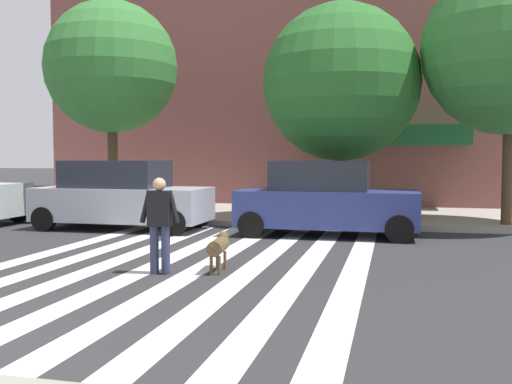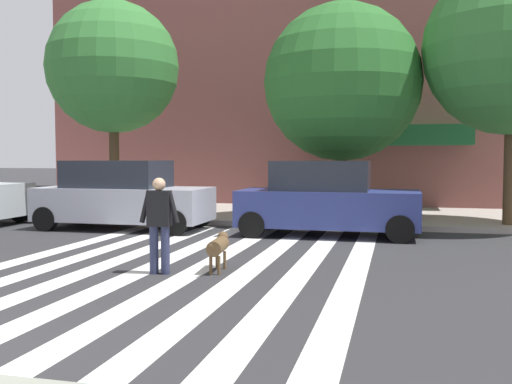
{
  "view_description": "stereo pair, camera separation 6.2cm",
  "coord_description": "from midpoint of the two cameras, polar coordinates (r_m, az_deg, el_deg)",
  "views": [
    {
      "loc": [
        4.91,
        -4.15,
        1.99
      ],
      "look_at": [
        2.34,
        6.56,
        1.32
      ],
      "focal_mm": 40.54,
      "sensor_mm": 36.0,
      "label": 1
    },
    {
      "loc": [
        4.97,
        -4.13,
        1.99
      ],
      "look_at": [
        2.34,
        6.56,
        1.32
      ],
      "focal_mm": 40.54,
      "sensor_mm": 36.0,
      "label": 2
    }
  ],
  "objects": [
    {
      "name": "ground_plane",
      "position": [
        11.33,
        -12.67,
        -6.72
      ],
      "size": [
        160.0,
        160.0,
        0.0
      ],
      "primitive_type": "plane",
      "color": "#2B2B2D"
    },
    {
      "name": "sidewalk_far",
      "position": [
        19.6,
        -1.18,
        -2.12
      ],
      "size": [
        80.0,
        6.0,
        0.15
      ],
      "primitive_type": "cube",
      "color": "#A89C93",
      "rests_on": "ground_plane"
    },
    {
      "name": "crosswalk_stripes",
      "position": [
        10.89,
        -7.35,
        -7.05
      ],
      "size": [
        6.75,
        11.13,
        0.01
      ],
      "color": "silver",
      "rests_on": "ground_plane"
    },
    {
      "name": "parked_car_behind_first",
      "position": [
        16.28,
        -13.28,
        -0.39
      ],
      "size": [
        4.7,
        2.02,
        1.89
      ],
      "color": "#AFB2C2",
      "rests_on": "ground_plane"
    },
    {
      "name": "parked_car_third_in_line",
      "position": [
        14.64,
        6.77,
        -0.79
      ],
      "size": [
        4.48,
        1.97,
        1.89
      ],
      "color": "navy",
      "rests_on": "ground_plane"
    },
    {
      "name": "street_tree_nearest",
      "position": [
        19.38,
        -14.17,
        11.82
      ],
      "size": [
        4.2,
        4.2,
        6.8
      ],
      "color": "#4C3823",
      "rests_on": "sidewalk_far"
    },
    {
      "name": "street_tree_middle",
      "position": [
        17.5,
        8.3,
        10.62
      ],
      "size": [
        4.63,
        4.63,
        6.35
      ],
      "color": "#4C3823",
      "rests_on": "sidewalk_far"
    },
    {
      "name": "street_tree_further",
      "position": [
        17.33,
        23.74,
        12.9
      ],
      "size": [
        4.7,
        4.7,
        7.12
      ],
      "color": "#4C3823",
      "rests_on": "sidewalk_far"
    },
    {
      "name": "pedestrian_dog_walker",
      "position": [
        9.93,
        -9.66,
        -2.72
      ],
      "size": [
        0.71,
        0.28,
        1.64
      ],
      "color": "#282D4C",
      "rests_on": "ground_plane"
    },
    {
      "name": "dog_on_leash",
      "position": [
        10.09,
        -3.87,
        -5.34
      ],
      "size": [
        0.33,
        1.13,
        0.65
      ],
      "color": "brown",
      "rests_on": "ground_plane"
    }
  ]
}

